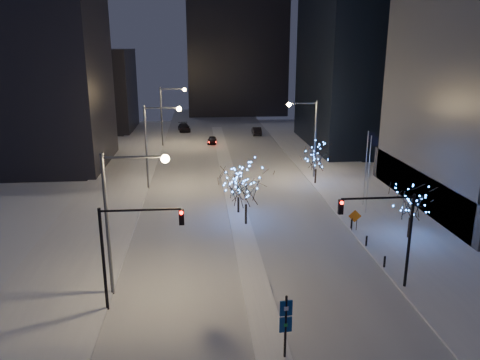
{
  "coord_description": "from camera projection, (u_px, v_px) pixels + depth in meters",
  "views": [
    {
      "loc": [
        -3.8,
        -27.66,
        16.54
      ],
      "look_at": [
        -0.21,
        12.41,
        5.0
      ],
      "focal_mm": 35.0,
      "sensor_mm": 36.0,
      "label": 1
    }
  ],
  "objects": [
    {
      "name": "construction_sign",
      "position": [
        355.0,
        218.0,
        42.92
      ],
      "size": [
        1.21,
        0.13,
        1.99
      ],
      "rotation": [
        0.0,
        0.0,
        -0.07
      ],
      "color": "black",
      "rests_on": "east_sidewalk"
    },
    {
      "name": "traffic_signal_east",
      "position": [
        389.0,
        226.0,
        31.77
      ],
      "size": [
        5.26,
        0.43,
        7.0
      ],
      "color": "black",
      "rests_on": "ground"
    },
    {
      "name": "car_near",
      "position": [
        212.0,
        140.0,
        82.0
      ],
      "size": [
        1.81,
        3.94,
        1.31
      ],
      "primitive_type": "imported",
      "rotation": [
        0.0,
        0.0,
        -0.07
      ],
      "color": "black",
      "rests_on": "ground"
    },
    {
      "name": "filler_west_far",
      "position": [
        87.0,
        90.0,
        93.95
      ],
      "size": [
        18.0,
        16.0,
        16.0
      ],
      "primitive_type": "cube",
      "color": "black",
      "rests_on": "ground"
    },
    {
      "name": "car_mid",
      "position": [
        257.0,
        131.0,
        90.26
      ],
      "size": [
        1.69,
        4.63,
        1.51
      ],
      "primitive_type": "imported",
      "rotation": [
        0.0,
        0.0,
        3.12
      ],
      "color": "black",
      "rests_on": "ground"
    },
    {
      "name": "holiday_tree_plaza_near",
      "position": [
        412.0,
        203.0,
        40.76
      ],
      "size": [
        4.27,
        4.27,
        4.88
      ],
      "color": "black",
      "rests_on": "east_sidewalk"
    },
    {
      "name": "street_lamp_east",
      "position": [
        309.0,
        129.0,
        59.17
      ],
      "size": [
        3.9,
        0.56,
        10.0
      ],
      "color": "#595E66",
      "rests_on": "ground"
    },
    {
      "name": "road",
      "position": [
        227.0,
        170.0,
        64.87
      ],
      "size": [
        20.0,
        130.0,
        0.02
      ],
      "primitive_type": "cube",
      "color": "#B7BDC7",
      "rests_on": "ground"
    },
    {
      "name": "street_lamp_w_near",
      "position": [
        122.0,
        205.0,
        30.73
      ],
      "size": [
        4.4,
        0.56,
        10.0
      ],
      "color": "#595E66",
      "rests_on": "ground"
    },
    {
      "name": "street_lamp_w_far",
      "position": [
        167.0,
        108.0,
        78.59
      ],
      "size": [
        4.4,
        0.56,
        10.0
      ],
      "color": "#595E66",
      "rests_on": "ground"
    },
    {
      "name": "car_far",
      "position": [
        184.0,
        127.0,
        94.08
      ],
      "size": [
        2.81,
        5.54,
        1.54
      ],
      "primitive_type": "imported",
      "rotation": [
        0.0,
        0.0,
        0.13
      ],
      "color": "black",
      "rests_on": "ground"
    },
    {
      "name": "flagpoles",
      "position": [
        368.0,
        166.0,
        47.7
      ],
      "size": [
        1.35,
        2.6,
        8.0
      ],
      "color": "silver",
      "rests_on": "east_sidewalk"
    },
    {
      "name": "bollards",
      "position": [
        359.0,
        232.0,
        41.65
      ],
      "size": [
        0.16,
        12.16,
        0.9
      ],
      "color": "black",
      "rests_on": "east_sidewalk"
    },
    {
      "name": "holiday_tree_median_near",
      "position": [
        246.0,
        186.0,
        43.78
      ],
      "size": [
        6.4,
        6.4,
        6.01
      ],
      "color": "black",
      "rests_on": "median"
    },
    {
      "name": "median",
      "position": [
        229.0,
        179.0,
        60.07
      ],
      "size": [
        2.0,
        80.0,
        0.15
      ],
      "primitive_type": "cube",
      "color": "silver",
      "rests_on": "ground"
    },
    {
      "name": "filler_west_near",
      "position": [
        20.0,
        81.0,
        63.96
      ],
      "size": [
        22.0,
        18.0,
        24.0
      ],
      "primitive_type": "cube",
      "color": "black",
      "rests_on": "ground"
    },
    {
      "name": "holiday_tree_plaza_far",
      "position": [
        316.0,
        157.0,
        57.23
      ],
      "size": [
        5.46,
        5.46,
        5.26
      ],
      "color": "black",
      "rests_on": "east_sidewalk"
    },
    {
      "name": "street_lamp_w_mid",
      "position": [
        155.0,
        135.0,
        54.66
      ],
      "size": [
        4.4,
        0.56,
        10.0
      ],
      "color": "#595E66",
      "rests_on": "ground"
    },
    {
      "name": "holiday_tree_median_far",
      "position": [
        238.0,
        184.0,
        47.12
      ],
      "size": [
        4.2,
        4.2,
        4.64
      ],
      "color": "black",
      "rests_on": "median"
    },
    {
      "name": "east_sidewalk",
      "position": [
        370.0,
        200.0,
        51.78
      ],
      "size": [
        10.0,
        90.0,
        0.15
      ],
      "primitive_type": "cube",
      "color": "silver",
      "rests_on": "ground"
    },
    {
      "name": "horizon_block",
      "position": [
        236.0,
        27.0,
        114.17
      ],
      "size": [
        24.0,
        14.0,
        42.0
      ],
      "primitive_type": "cube",
      "color": "black",
      "rests_on": "ground"
    },
    {
      "name": "traffic_signal_west",
      "position": [
        127.0,
        241.0,
        29.33
      ],
      "size": [
        5.26,
        0.43,
        7.0
      ],
      "color": "black",
      "rests_on": "ground"
    },
    {
      "name": "west_sidewalk",
      "position": [
        104.0,
        208.0,
        49.3
      ],
      "size": [
        8.0,
        90.0,
        0.15
      ],
      "primitive_type": "cube",
      "color": "silver",
      "rests_on": "ground"
    },
    {
      "name": "wayfinding_sign",
      "position": [
        286.0,
        321.0,
        25.02
      ],
      "size": [
        0.69,
        0.16,
        3.88
      ],
      "rotation": [
        0.0,
        0.0,
        0.1
      ],
      "color": "black",
      "rests_on": "ground"
    },
    {
      "name": "ground",
      "position": [
        260.0,
        302.0,
        31.37
      ],
      "size": [
        160.0,
        160.0,
        0.0
      ],
      "primitive_type": "plane",
      "color": "silver",
      "rests_on": "ground"
    }
  ]
}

